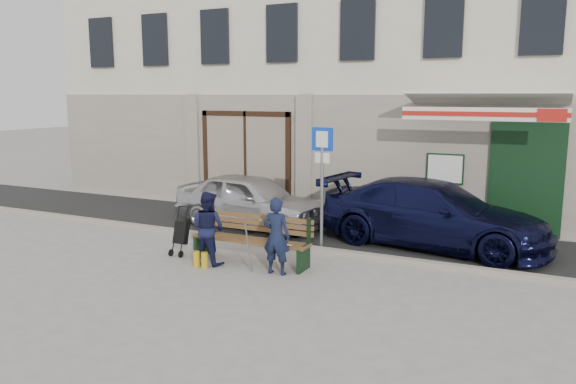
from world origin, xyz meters
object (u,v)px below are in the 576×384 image
Objects in this scene: car_navy at (433,214)px; man at (276,236)px; bench at (249,239)px; stroller at (181,234)px; car_silver at (250,200)px; parking_sign at (322,170)px; woman at (208,228)px.

car_navy reaches higher than man.
bench is 1.51m from stroller.
car_navy reaches higher than car_silver.
bench is 1.71× the size of man.
stroller is (-2.30, 0.27, -0.27)m from man.
man is (-0.15, -1.77, -1.00)m from parking_sign.
car_navy is 3.46× the size of woman.
man is 1.00× the size of woman.
bench is at bearing -117.39° from parking_sign.
stroller is (-0.85, 0.28, -0.27)m from woman.
car_navy is 5.30m from stroller.
car_navy is 2.62m from parking_sign.
man reaches higher than car_silver.
parking_sign is 1.82× the size of woman.
stroller is at bearing -175.52° from bench.
car_navy is (4.40, 0.11, 0.04)m from car_silver.
man is 2.33m from stroller.
parking_sign reaches higher than woman.
car_navy is at bearing 40.63° from parking_sign.
car_silver is 1.52× the size of parking_sign.
bench is (1.44, -2.62, -0.20)m from car_silver.
car_navy is 4.97× the size of stroller.
woman is (-1.45, -0.01, -0.00)m from man.
man is at bearing -173.57° from woman.
parking_sign reaches higher than stroller.
man is at bearing -5.95° from stroller.
woman is at bearing -17.67° from stroller.
car_silver is at bearing 99.12° from car_navy.
car_navy is 2.03× the size of bench.
parking_sign is (-2.01, -1.34, 1.00)m from car_navy.
man is 1.45m from woman.
man and woman have the same top height.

